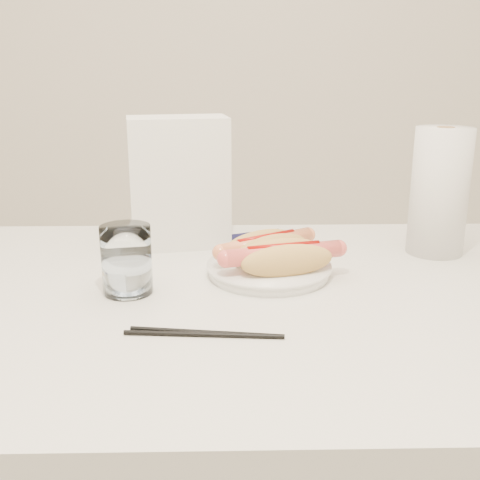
{
  "coord_description": "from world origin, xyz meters",
  "views": [
    {
      "loc": [
        0.01,
        -0.88,
        1.1
      ],
      "look_at": [
        0.04,
        0.06,
        0.82
      ],
      "focal_mm": 44.11,
      "sensor_mm": 36.0,
      "label": 1
    }
  ],
  "objects_px": {
    "hotdog_left": "(266,248)",
    "plate": "(269,271)",
    "water_glass": "(127,260)",
    "table": "(219,326)",
    "hotdog_right": "(283,258)",
    "napkin_box": "(179,182)",
    "paper_towel_roll": "(439,192)"
  },
  "relations": [
    {
      "from": "table",
      "to": "water_glass",
      "type": "height_order",
      "value": "water_glass"
    },
    {
      "from": "water_glass",
      "to": "paper_towel_roll",
      "type": "xyz_separation_m",
      "value": [
        0.56,
        0.19,
        0.06
      ]
    },
    {
      "from": "plate",
      "to": "water_glass",
      "type": "relative_size",
      "value": 1.88
    },
    {
      "from": "table",
      "to": "plate",
      "type": "height_order",
      "value": "plate"
    },
    {
      "from": "water_glass",
      "to": "napkin_box",
      "type": "height_order",
      "value": "napkin_box"
    },
    {
      "from": "plate",
      "to": "hotdog_left",
      "type": "bearing_deg",
      "value": 96.53
    },
    {
      "from": "water_glass",
      "to": "napkin_box",
      "type": "xyz_separation_m",
      "value": [
        0.06,
        0.26,
        0.07
      ]
    },
    {
      "from": "hotdog_left",
      "to": "table",
      "type": "bearing_deg",
      "value": -160.7
    },
    {
      "from": "hotdog_right",
      "to": "water_glass",
      "type": "distance_m",
      "value": 0.25
    },
    {
      "from": "table",
      "to": "paper_towel_roll",
      "type": "xyz_separation_m",
      "value": [
        0.41,
        0.2,
        0.18
      ]
    },
    {
      "from": "hotdog_left",
      "to": "paper_towel_roll",
      "type": "height_order",
      "value": "paper_towel_roll"
    },
    {
      "from": "hotdog_left",
      "to": "paper_towel_roll",
      "type": "relative_size",
      "value": 0.73
    },
    {
      "from": "hotdog_right",
      "to": "water_glass",
      "type": "height_order",
      "value": "water_glass"
    },
    {
      "from": "hotdog_right",
      "to": "napkin_box",
      "type": "bearing_deg",
      "value": 115.47
    },
    {
      "from": "hotdog_left",
      "to": "napkin_box",
      "type": "bearing_deg",
      "value": 103.56
    },
    {
      "from": "hotdog_left",
      "to": "napkin_box",
      "type": "relative_size",
      "value": 0.69
    },
    {
      "from": "napkin_box",
      "to": "hotdog_left",
      "type": "bearing_deg",
      "value": -53.86
    },
    {
      "from": "plate",
      "to": "napkin_box",
      "type": "xyz_separation_m",
      "value": [
        -0.16,
        0.18,
        0.12
      ]
    },
    {
      "from": "hotdog_left",
      "to": "plate",
      "type": "bearing_deg",
      "value": -115.79
    },
    {
      "from": "plate",
      "to": "paper_towel_roll",
      "type": "xyz_separation_m",
      "value": [
        0.33,
        0.12,
        0.11
      ]
    },
    {
      "from": "hotdog_right",
      "to": "water_glass",
      "type": "relative_size",
      "value": 1.81
    },
    {
      "from": "hotdog_left",
      "to": "napkin_box",
      "type": "height_order",
      "value": "napkin_box"
    },
    {
      "from": "table",
      "to": "hotdog_right",
      "type": "relative_size",
      "value": 6.06
    },
    {
      "from": "hotdog_right",
      "to": "water_glass",
      "type": "bearing_deg",
      "value": 173.76
    },
    {
      "from": "table",
      "to": "water_glass",
      "type": "bearing_deg",
      "value": 178.61
    },
    {
      "from": "water_glass",
      "to": "hotdog_left",
      "type": "bearing_deg",
      "value": 23.93
    },
    {
      "from": "hotdog_right",
      "to": "napkin_box",
      "type": "relative_size",
      "value": 0.78
    },
    {
      "from": "hotdog_left",
      "to": "paper_towel_roll",
      "type": "distance_m",
      "value": 0.35
    },
    {
      "from": "hotdog_left",
      "to": "water_glass",
      "type": "distance_m",
      "value": 0.25
    },
    {
      "from": "water_glass",
      "to": "table",
      "type": "bearing_deg",
      "value": -1.39
    },
    {
      "from": "hotdog_left",
      "to": "paper_towel_roll",
      "type": "xyz_separation_m",
      "value": [
        0.33,
        0.09,
        0.08
      ]
    },
    {
      "from": "plate",
      "to": "table",
      "type": "bearing_deg",
      "value": -138.53
    }
  ]
}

